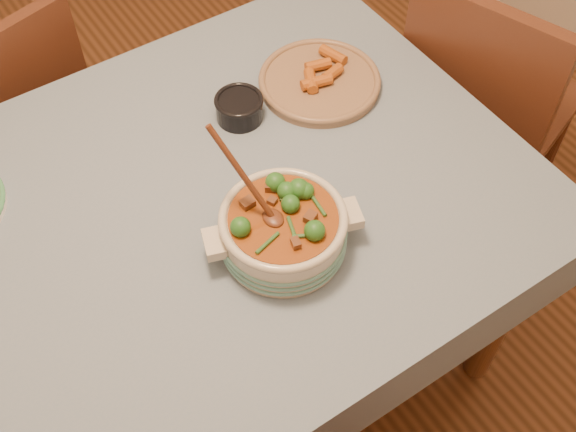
# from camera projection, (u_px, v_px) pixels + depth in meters

# --- Properties ---
(floor) EXTENTS (4.50, 4.50, 0.00)m
(floor) POSITION_uv_depth(u_px,v_px,m) (189.00, 381.00, 2.11)
(floor) COLOR #462714
(floor) RESTS_ON ground
(dining_table) EXTENTS (1.68, 1.08, 0.76)m
(dining_table) POSITION_uv_depth(u_px,v_px,m) (156.00, 255.00, 1.58)
(dining_table) COLOR brown
(dining_table) RESTS_ON floor
(stew_casserole) EXTENTS (0.32, 0.31, 0.30)m
(stew_casserole) POSITION_uv_depth(u_px,v_px,m) (283.00, 228.00, 1.43)
(stew_casserole) COLOR beige
(stew_casserole) RESTS_ON dining_table
(condiment_bowl) EXTENTS (0.13, 0.13, 0.06)m
(condiment_bowl) POSITION_uv_depth(u_px,v_px,m) (239.00, 107.00, 1.68)
(condiment_bowl) COLOR black
(condiment_bowl) RESTS_ON dining_table
(fried_plate) EXTENTS (0.35, 0.35, 0.05)m
(fried_plate) POSITION_uv_depth(u_px,v_px,m) (320.00, 80.00, 1.76)
(fried_plate) COLOR #8F6D4F
(fried_plate) RESTS_ON dining_table
(chair_far) EXTENTS (0.49, 0.49, 0.86)m
(chair_far) POSITION_uv_depth(u_px,v_px,m) (16.00, 118.00, 2.08)
(chair_far) COLOR #562B1A
(chair_far) RESTS_ON floor
(chair_right) EXTENTS (0.55, 0.55, 0.93)m
(chair_right) POSITION_uv_depth(u_px,v_px,m) (482.00, 104.00, 2.06)
(chair_right) COLOR #562B1A
(chair_right) RESTS_ON floor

